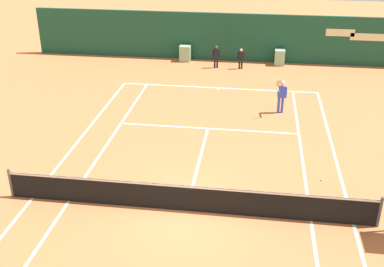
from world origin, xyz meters
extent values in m
plane|color=#C67042|center=(0.00, 0.00, 0.00)|extent=(80.00, 80.00, 0.00)
cube|color=white|center=(0.00, 11.70, 0.00)|extent=(10.60, 0.10, 0.01)
cube|color=white|center=(-5.30, 0.00, 0.00)|extent=(0.10, 23.40, 0.01)
cube|color=white|center=(-4.00, 0.00, 0.00)|extent=(0.10, 23.40, 0.01)
cube|color=white|center=(4.00, 0.00, 0.00)|extent=(0.10, 23.40, 0.01)
cube|color=white|center=(5.30, 0.00, 0.00)|extent=(0.10, 23.40, 0.01)
cube|color=white|center=(0.00, 6.40, 0.00)|extent=(8.00, 0.10, 0.01)
cube|color=white|center=(0.00, 3.20, 0.00)|extent=(0.10, 6.40, 0.01)
cube|color=white|center=(0.00, 11.55, 0.00)|extent=(0.10, 0.24, 0.01)
cylinder|color=#4C4C51|center=(-6.00, 0.00, 0.53)|extent=(0.10, 0.10, 1.07)
cylinder|color=#4C4C51|center=(6.00, 0.00, 0.53)|extent=(0.10, 0.10, 1.07)
cube|color=black|center=(0.00, 0.00, 0.47)|extent=(12.00, 0.03, 0.95)
cube|color=white|center=(0.00, 0.00, 0.92)|extent=(12.00, 0.04, 0.06)
cube|color=#194C38|center=(0.00, 17.00, 1.50)|extent=(25.00, 0.24, 3.00)
cube|color=beige|center=(8.69, 16.86, 1.83)|extent=(2.34, 0.02, 0.44)
cube|color=beige|center=(6.90, 16.86, 2.04)|extent=(1.71, 0.02, 0.44)
cube|color=#8CB793|center=(-2.58, 16.45, 0.49)|extent=(0.68, 0.70, 0.99)
cube|color=#8CB793|center=(3.38, 16.45, 0.48)|extent=(0.62, 0.70, 0.95)
cylinder|color=blue|center=(3.33, 8.72, 0.40)|extent=(0.13, 0.13, 0.79)
cylinder|color=blue|center=(3.15, 8.70, 0.40)|extent=(0.13, 0.13, 0.79)
cube|color=blue|center=(3.24, 8.71, 1.07)|extent=(0.38, 0.24, 0.56)
sphere|color=beige|center=(3.24, 8.71, 1.46)|extent=(0.22, 0.22, 0.22)
cylinder|color=white|center=(3.24, 8.71, 1.54)|extent=(0.21, 0.21, 0.06)
cylinder|color=blue|center=(3.45, 8.73, 1.03)|extent=(0.08, 0.08, 0.54)
cylinder|color=beige|center=(3.05, 8.41, 1.30)|extent=(0.15, 0.54, 0.08)
cylinder|color=black|center=(3.08, 8.15, 1.41)|extent=(0.03, 0.03, 0.22)
torus|color=#DB3838|center=(3.08, 8.15, 1.66)|extent=(0.30, 0.06, 0.30)
cylinder|color=silver|center=(3.08, 8.15, 1.66)|extent=(0.26, 0.04, 0.26)
cylinder|color=black|center=(-0.41, 15.27, 0.35)|extent=(0.11, 0.11, 0.70)
cylinder|color=black|center=(-0.57, 15.24, 0.35)|extent=(0.11, 0.11, 0.70)
cube|color=black|center=(-0.49, 15.26, 0.95)|extent=(0.34, 0.23, 0.49)
sphere|color=brown|center=(-0.49, 15.26, 1.29)|extent=(0.19, 0.19, 0.19)
cylinder|color=black|center=(-0.30, 15.29, 0.91)|extent=(0.07, 0.07, 0.47)
cylinder|color=black|center=(-0.68, 15.22, 0.91)|extent=(0.07, 0.07, 0.47)
cylinder|color=black|center=(1.09, 15.27, 0.32)|extent=(0.10, 0.10, 0.64)
cylinder|color=black|center=(0.95, 15.24, 0.32)|extent=(0.10, 0.10, 0.64)
cube|color=black|center=(1.02, 15.26, 0.87)|extent=(0.31, 0.20, 0.45)
sphere|color=beige|center=(1.02, 15.26, 1.18)|extent=(0.18, 0.18, 0.18)
cylinder|color=black|center=(1.19, 15.28, 0.83)|extent=(0.07, 0.07, 0.43)
cylinder|color=black|center=(0.84, 15.23, 0.83)|extent=(0.07, 0.07, 0.43)
sphere|color=#CCE033|center=(4.57, 2.54, 0.03)|extent=(0.07, 0.07, 0.07)
camera|label=1|loc=(2.00, -12.71, 8.98)|focal=44.37mm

